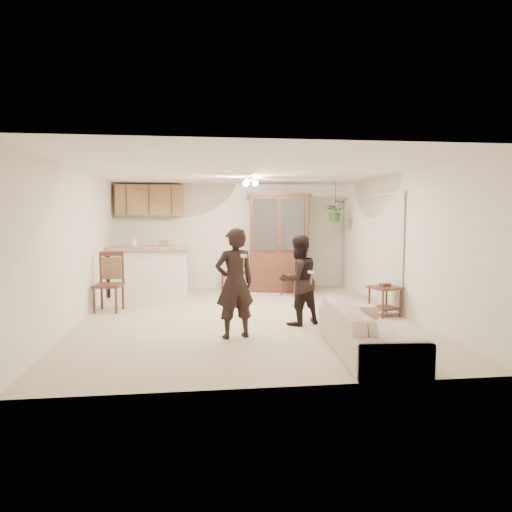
{
  "coord_description": "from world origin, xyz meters",
  "views": [
    {
      "loc": [
        -0.78,
        -7.72,
        1.75
      ],
      "look_at": [
        0.23,
        0.4,
        1.02
      ],
      "focal_mm": 32.0,
      "sensor_mm": 36.0,
      "label": 1
    }
  ],
  "objects": [
    {
      "name": "chair_hutch_left",
      "position": [
        -0.01,
        2.92,
        0.27
      ],
      "size": [
        0.57,
        0.57,
        0.95
      ],
      "rotation": [
        0.0,
        0.0,
        -1.04
      ],
      "color": "#3E2016",
      "rests_on": "floor"
    },
    {
      "name": "wall_front",
      "position": [
        0.0,
        -3.25,
        1.25
      ],
      "size": [
        5.5,
        0.02,
        2.5
      ],
      "primitive_type": "cube",
      "color": "silver",
      "rests_on": "ground"
    },
    {
      "name": "hanging_plant",
      "position": [
        2.3,
        2.4,
        1.85
      ],
      "size": [
        0.43,
        0.37,
        0.48
      ],
      "primitive_type": "imported",
      "color": "#2C5220",
      "rests_on": "ceiling"
    },
    {
      "name": "bar_top",
      "position": [
        -1.85,
        2.35,
        1.05
      ],
      "size": [
        1.75,
        0.7,
        0.08
      ],
      "primitive_type": "cube",
      "color": "tan",
      "rests_on": "breakfast_bar"
    },
    {
      "name": "breakfast_bar",
      "position": [
        -1.85,
        2.35,
        0.5
      ],
      "size": [
        1.6,
        0.55,
        1.0
      ],
      "primitive_type": "cube",
      "color": "silver",
      "rests_on": "floor"
    },
    {
      "name": "plant_cord",
      "position": [
        2.3,
        2.4,
        2.17
      ],
      "size": [
        0.01,
        0.01,
        0.65
      ],
      "primitive_type": "cylinder",
      "color": "#29231E",
      "rests_on": "ceiling"
    },
    {
      "name": "upper_cabinets",
      "position": [
        -1.9,
        3.07,
        2.1
      ],
      "size": [
        1.5,
        0.34,
        0.7
      ],
      "primitive_type": "cube",
      "color": "olive",
      "rests_on": "wall_back"
    },
    {
      "name": "ceiling_fixture",
      "position": [
        0.2,
        1.2,
        2.4
      ],
      "size": [
        0.36,
        0.36,
        0.2
      ],
      "primitive_type": null,
      "color": "#FDEBBE",
      "rests_on": "ceiling"
    },
    {
      "name": "side_table",
      "position": [
        2.43,
        -0.19,
        0.27
      ],
      "size": [
        0.58,
        0.58,
        0.57
      ],
      "rotation": [
        0.0,
        0.0,
        0.28
      ],
      "color": "#3E2016",
      "rests_on": "floor"
    },
    {
      "name": "vertical_blinds",
      "position": [
        2.71,
        0.9,
        1.1
      ],
      "size": [
        0.06,
        2.3,
        2.1
      ],
      "primitive_type": null,
      "color": "beige",
      "rests_on": "wall_right"
    },
    {
      "name": "wall_right",
      "position": [
        2.75,
        0.0,
        1.25
      ],
      "size": [
        0.02,
        6.5,
        2.5
      ],
      "primitive_type": "cube",
      "color": "silver",
      "rests_on": "ground"
    },
    {
      "name": "sofa",
      "position": [
        1.32,
        -2.26,
        0.37
      ],
      "size": [
        0.86,
        1.92,
        0.73
      ],
      "primitive_type": "imported",
      "rotation": [
        0.0,
        0.0,
        1.5
      ],
      "color": "#ECE4C2",
      "rests_on": "floor"
    },
    {
      "name": "wall_back",
      "position": [
        0.0,
        3.25,
        1.25
      ],
      "size": [
        5.5,
        0.02,
        2.5
      ],
      "primitive_type": "cube",
      "color": "silver",
      "rests_on": "ground"
    },
    {
      "name": "floor",
      "position": [
        0.0,
        0.0,
        0.0
      ],
      "size": [
        6.5,
        6.5,
        0.0
      ],
      "primitive_type": "plane",
      "color": "beige",
      "rests_on": "ground"
    },
    {
      "name": "ceiling",
      "position": [
        0.0,
        0.0,
        2.5
      ],
      "size": [
        5.5,
        6.5,
        0.02
      ],
      "primitive_type": "cube",
      "color": "white",
      "rests_on": "wall_back"
    },
    {
      "name": "china_hutch",
      "position": [
        1.06,
        2.62,
        1.12
      ],
      "size": [
        1.53,
        0.91,
        2.26
      ],
      "rotation": [
        0.0,
        0.0,
        -0.26
      ],
      "color": "#3E2016",
      "rests_on": "floor"
    },
    {
      "name": "controller_adult",
      "position": [
        -0.19,
        -1.65,
        1.21
      ],
      "size": [
        0.08,
        0.14,
        0.04
      ],
      "primitive_type": "cube",
      "rotation": [
        0.0,
        0.0,
        3.41
      ],
      "color": "white",
      "rests_on": "adult"
    },
    {
      "name": "chair_hutch_right",
      "position": [
        1.26,
        2.06,
        0.28
      ],
      "size": [
        0.61,
        0.61,
        0.98
      ],
      "rotation": [
        0.0,
        0.0,
        3.85
      ],
      "color": "#3E2016",
      "rests_on": "floor"
    },
    {
      "name": "child",
      "position": [
        0.79,
        -0.62,
        0.68
      ],
      "size": [
        0.8,
        0.73,
        1.35
      ],
      "primitive_type": "imported",
      "rotation": [
        0.0,
        0.0,
        3.55
      ],
      "color": "black",
      "rests_on": "floor"
    },
    {
      "name": "chair_bar",
      "position": [
        -2.44,
        0.8,
        0.31
      ],
      "size": [
        0.54,
        0.54,
        1.08
      ],
      "rotation": [
        0.0,
        0.0,
        -0.14
      ],
      "color": "#3E2016",
      "rests_on": "floor"
    },
    {
      "name": "wall_left",
      "position": [
        -2.75,
        0.0,
        1.25
      ],
      "size": [
        0.02,
        6.5,
        2.5
      ],
      "primitive_type": "cube",
      "color": "silver",
      "rests_on": "ground"
    },
    {
      "name": "adult",
      "position": [
        -0.29,
        -1.29,
        0.9
      ],
      "size": [
        0.75,
        0.59,
        1.8
      ],
      "primitive_type": "imported",
      "rotation": [
        0.0,
        0.0,
        3.41
      ],
      "color": "black",
      "rests_on": "floor"
    },
    {
      "name": "controller_child",
      "position": [
        0.92,
        -0.93,
        0.88
      ],
      "size": [
        0.08,
        0.13,
        0.04
      ],
      "primitive_type": "cube",
      "rotation": [
        0.0,
        0.0,
        3.55
      ],
      "color": "white",
      "rests_on": "child"
    }
  ]
}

